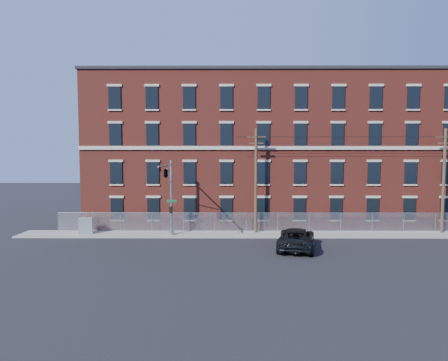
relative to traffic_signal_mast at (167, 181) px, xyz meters
The scene contains 10 objects.
ground 8.35m from the traffic_signal_mast, 19.98° to the right, with size 140.00×140.00×0.00m, color black.
sidewalk 18.98m from the traffic_signal_mast, ahead, with size 65.00×3.00×0.12m, color gray.
mill_building 21.67m from the traffic_signal_mast, 33.14° to the left, with size 55.30×14.32×16.30m.
chain_link_fence 18.97m from the traffic_signal_mast, 12.89° to the left, with size 59.06×0.06×1.85m.
traffic_signal_mast is the anchor object (origin of this frame).
utility_pole_near 8.70m from the traffic_signal_mast, 23.14° to the left, with size 1.80×0.28×10.00m.
utility_pole_mid 26.22m from the traffic_signal_mast, ahead, with size 1.80×0.28×10.00m.
overhead_wires 26.49m from the traffic_signal_mast, ahead, with size 40.00×0.62×0.62m.
pickup_truck 11.98m from the traffic_signal_mast, 11.85° to the right, with size 2.79×6.05×1.68m, color black.
utility_cabinet 9.76m from the traffic_signal_mast, 161.75° to the left, with size 1.23×0.61×1.54m, color gray.
Camera 1 is at (-0.93, -29.71, 7.62)m, focal length 29.58 mm.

